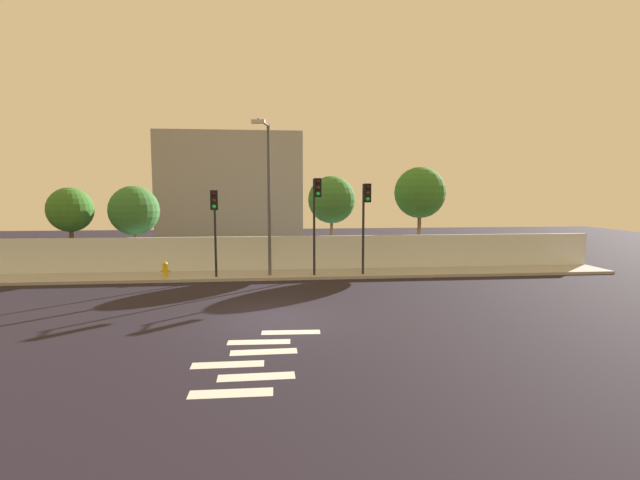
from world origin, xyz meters
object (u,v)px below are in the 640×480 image
object	(u,v)px
traffic_light_right	(365,209)
roadside_tree_leftmost	(70,210)
traffic_light_center	(215,214)
roadside_tree_midleft	(134,211)
roadside_tree_midright	(332,200)
roadside_tree_rightmost	(420,193)
traffic_light_left	(316,206)
street_lamp_curbside	(268,187)
fire_hydrant	(165,269)

from	to	relation	value
traffic_light_right	roadside_tree_leftmost	xyz separation A→B (m)	(-15.37, 3.84, -0.13)
traffic_light_center	roadside_tree_midleft	bearing A→B (deg)	139.69
roadside_tree_midright	roadside_tree_rightmost	bearing A→B (deg)	0.00
roadside_tree_rightmost	roadside_tree_leftmost	bearing A→B (deg)	180.00
traffic_light_left	street_lamp_curbside	size ratio (longest dim) A/B	0.65
roadside_tree_midleft	roadside_tree_midright	xyz separation A→B (m)	(10.88, 0.00, 0.57)
street_lamp_curbside	roadside_tree_rightmost	distance (m)	9.37
fire_hydrant	traffic_light_center	bearing A→B (deg)	-17.71
traffic_light_left	roadside_tree_leftmost	world-z (taller)	traffic_light_left
traffic_light_center	street_lamp_curbside	xyz separation A→B (m)	(2.49, 0.72, 1.26)
fire_hydrant	roadside_tree_rightmost	distance (m)	14.62
traffic_light_center	roadside_tree_leftmost	bearing A→B (deg)	153.36
traffic_light_right	roadside_tree_midright	size ratio (longest dim) A/B	0.87
traffic_light_center	roadside_tree_midleft	distance (m)	6.30
traffic_light_right	roadside_tree_midleft	size ratio (longest dim) A/B	0.98
traffic_light_left	traffic_light_center	xyz separation A→B (m)	(-4.82, -0.34, -0.37)
traffic_light_right	roadside_tree_midright	world-z (taller)	roadside_tree_midright
roadside_tree_rightmost	traffic_light_right	bearing A→B (deg)	-136.07
traffic_light_left	roadside_tree_rightmost	distance (m)	7.45
traffic_light_left	roadside_tree_midright	distance (m)	3.95
roadside_tree_midleft	traffic_light_right	bearing A→B (deg)	-17.66
traffic_light_center	roadside_tree_midright	bearing A→B (deg)	33.83
traffic_light_center	traffic_light_right	bearing A→B (deg)	1.85
traffic_light_center	traffic_light_right	world-z (taller)	traffic_light_right
traffic_light_left	roadside_tree_rightmost	size ratio (longest dim) A/B	0.84
traffic_light_left	roadside_tree_midleft	xyz separation A→B (m)	(-9.62, 3.73, -0.34)
traffic_light_left	fire_hydrant	distance (m)	7.98
roadside_tree_midright	traffic_light_right	bearing A→B (deg)	-72.96
roadside_tree_rightmost	street_lamp_curbside	bearing A→B (deg)	-159.04
roadside_tree_midleft	roadside_tree_midright	bearing A→B (deg)	0.00
traffic_light_left	fire_hydrant	xyz separation A→B (m)	(-7.35, 0.47, -3.07)
traffic_light_center	fire_hydrant	world-z (taller)	traffic_light_center
roadside_tree_leftmost	roadside_tree_rightmost	world-z (taller)	roadside_tree_rightmost
roadside_tree_leftmost	fire_hydrant	bearing A→B (deg)	-30.27
traffic_light_right	roadside_tree_rightmost	world-z (taller)	roadside_tree_rightmost
traffic_light_center	fire_hydrant	xyz separation A→B (m)	(-2.52, 0.81, -2.70)
traffic_light_left	roadside_tree_midleft	distance (m)	10.33
traffic_light_right	roadside_tree_midleft	xyz separation A→B (m)	(-12.05, 3.84, -0.18)
roadside_tree_leftmost	roadside_tree_midright	size ratio (longest dim) A/B	0.87
traffic_light_center	fire_hydrant	distance (m)	3.78
roadside_tree_leftmost	roadside_tree_midright	world-z (taller)	roadside_tree_midright
traffic_light_center	street_lamp_curbside	bearing A→B (deg)	16.17
roadside_tree_rightmost	fire_hydrant	bearing A→B (deg)	-166.65
roadside_tree_leftmost	traffic_light_right	bearing A→B (deg)	-14.02
traffic_light_right	roadside_tree_midleft	distance (m)	12.65
street_lamp_curbside	roadside_tree_leftmost	world-z (taller)	street_lamp_curbside
fire_hydrant	roadside_tree_midright	size ratio (longest dim) A/B	0.15
traffic_light_left	roadside_tree_leftmost	bearing A→B (deg)	163.91
street_lamp_curbside	roadside_tree_midleft	size ratio (longest dim) A/B	1.60
street_lamp_curbside	roadside_tree_leftmost	distance (m)	11.19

